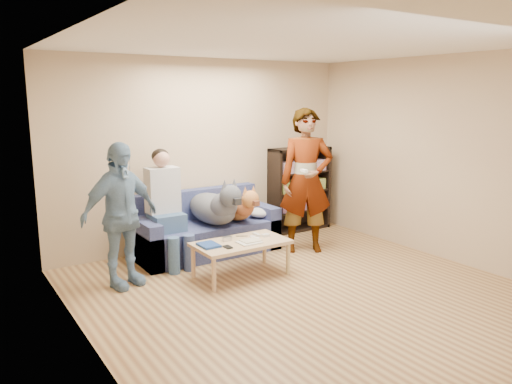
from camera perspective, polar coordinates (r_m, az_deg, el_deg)
ground at (r=5.36m, az=7.21°, el=-12.11°), size 5.00×5.00×0.00m
ceiling at (r=4.96m, az=7.96°, el=16.74°), size 5.00×5.00×0.00m
wall_back at (r=7.06m, az=-5.81°, el=4.47°), size 4.50×0.00×4.50m
wall_left at (r=3.94m, az=-18.12°, el=-1.20°), size 0.00×5.00×5.00m
wall_right at (r=6.68m, az=22.40°, el=3.33°), size 0.00×5.00×5.00m
blanket at (r=6.96m, az=0.58°, el=-2.33°), size 0.38×0.32×0.13m
person_standing_right at (r=6.71m, az=5.76°, el=1.27°), size 0.84×0.74×1.94m
person_standing_left at (r=5.64m, az=-15.26°, el=-2.61°), size 1.02×0.64×1.61m
held_controller at (r=6.41m, az=5.52°, el=2.45°), size 0.06×0.14×0.03m
notebook_blue at (r=5.69m, az=-5.43°, el=-6.05°), size 0.20×0.26×0.03m
papers at (r=5.78m, az=-0.77°, el=-5.77°), size 0.26×0.20×0.02m
magazine at (r=5.81m, az=-0.62°, el=-5.55°), size 0.22×0.17×0.01m
camera_silver at (r=5.87m, az=-3.33°, el=-5.34°), size 0.11×0.06×0.05m
controller_a at (r=6.06m, az=0.05°, el=-4.90°), size 0.04×0.13×0.03m
controller_b at (r=6.04m, az=1.11°, el=-4.96°), size 0.09×0.06×0.03m
headphone_cup_a at (r=5.92m, az=0.04°, el=-5.33°), size 0.07×0.07×0.02m
headphone_cup_b at (r=5.99m, az=-0.38°, el=-5.15°), size 0.07×0.07×0.02m
pen_orange at (r=5.70m, az=-1.04°, el=-6.06°), size 0.13×0.06×0.01m
pen_black at (r=6.04m, az=-1.64°, el=-5.06°), size 0.13×0.08×0.01m
wallet at (r=5.62m, az=-3.26°, el=-6.30°), size 0.07×0.12×0.02m
sofa at (r=6.79m, az=-5.94°, el=-4.56°), size 1.90×0.85×0.82m
person_seated at (r=6.32m, az=-10.24°, el=-1.26°), size 0.40×0.73×1.47m
dog_gray at (r=6.53m, az=-4.65°, el=-1.71°), size 0.46×1.27×0.66m
dog_tan at (r=6.75m, az=-2.31°, el=-1.69°), size 0.37×1.14×0.53m
coffee_table at (r=5.85m, az=-1.71°, el=-6.12°), size 1.10×0.60×0.42m
bookshelf at (r=7.85m, az=4.95°, el=0.55°), size 1.00×0.34×1.30m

